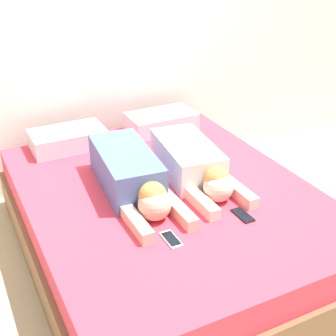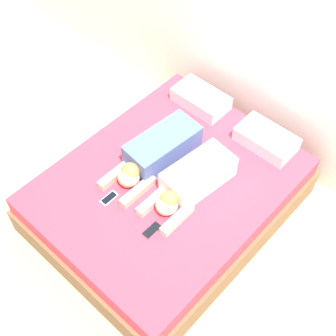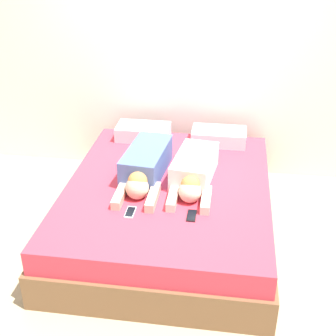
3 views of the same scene
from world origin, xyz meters
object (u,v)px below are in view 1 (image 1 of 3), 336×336
pillow_head_right (161,122)px  person_right (194,165)px  person_left (132,176)px  cell_phone_right (243,215)px  pillow_head_left (68,139)px  cell_phone_left (171,239)px  bed (168,222)px

pillow_head_right → person_right: (-0.17, -0.82, 0.03)m
person_left → person_right: person_left is taller
cell_phone_right → pillow_head_left: bearing=115.2°
pillow_head_left → cell_phone_right: (0.62, -1.32, -0.06)m
pillow_head_right → person_right: 0.84m
cell_phone_left → person_right: bearing=50.7°
person_left → cell_phone_right: bearing=-49.0°
bed → pillow_head_right: pillow_head_right is taller
pillow_head_left → person_left: size_ratio=0.54×
pillow_head_right → cell_phone_right: 1.33m
person_left → cell_phone_left: size_ratio=6.32×
pillow_head_right → person_left: person_left is taller
bed → pillow_head_left: 1.00m
bed → person_left: (-0.21, 0.07, 0.36)m
person_right → cell_phone_right: size_ratio=5.80×
pillow_head_right → person_right: person_right is taller
person_right → pillow_head_right: bearing=78.3°
pillow_head_left → cell_phone_right: bearing=-64.8°
person_left → person_right: size_ratio=1.09×
person_right → cell_phone_right: bearing=-85.9°
pillow_head_right → cell_phone_left: 1.47m
pillow_head_right → person_right: bearing=-101.7°
pillow_head_right → person_left: size_ratio=0.54×
pillow_head_left → cell_phone_left: size_ratio=3.43×
person_left → cell_phone_right: (0.45, -0.52, -0.11)m
cell_phone_left → pillow_head_left: bearing=96.7°
pillow_head_right → person_left: bearing=-126.2°
person_left → person_right: 0.42m
cell_phone_left → cell_phone_right: (0.46, 0.02, 0.00)m
pillow_head_right → cell_phone_left: (-0.60, -1.34, -0.06)m
person_left → cell_phone_left: person_left is taller
person_right → cell_phone_left: bearing=-129.3°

